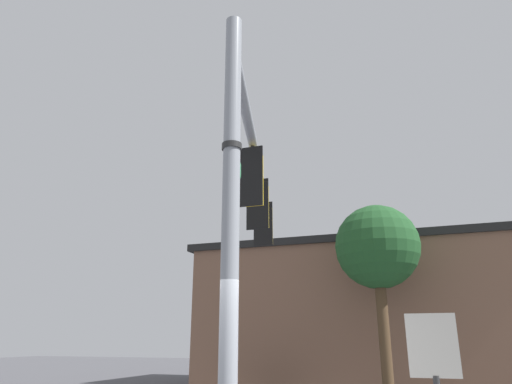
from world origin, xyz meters
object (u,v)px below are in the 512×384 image
street_name_sign (234,155)px  traffic_light_mid_inner (260,206)px  traffic_light_nearest_pole (253,179)px  historical_marker (436,375)px  traffic_light_mid_outer (265,225)px

street_name_sign → traffic_light_mid_inner: bearing=104.2°
traffic_light_nearest_pole → historical_marker: traffic_light_nearest_pole is taller
traffic_light_nearest_pole → traffic_light_mid_outer: size_ratio=1.00×
traffic_light_nearest_pole → historical_marker: 4.90m
street_name_sign → historical_marker: (2.31, 0.90, -2.84)m
traffic_light_mid_outer → historical_marker: size_ratio=0.62×
traffic_light_mid_inner → traffic_light_mid_outer: bearing=104.3°
traffic_light_mid_inner → historical_marker: traffic_light_mid_inner is taller
traffic_light_nearest_pole → traffic_light_mid_outer: same height
traffic_light_mid_outer → traffic_light_mid_inner: bearing=-75.7°
traffic_light_mid_outer → historical_marker: bearing=-54.6°
traffic_light_nearest_pole → traffic_light_mid_inner: (-0.48, 1.88, 0.00)m
traffic_light_mid_inner → traffic_light_nearest_pole: bearing=-75.7°
traffic_light_nearest_pole → street_name_sign: (0.68, -2.68, -0.61)m
traffic_light_mid_outer → street_name_sign: 6.68m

